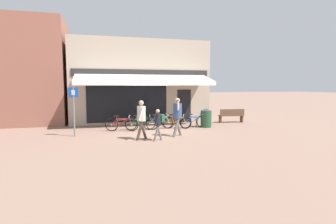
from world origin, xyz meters
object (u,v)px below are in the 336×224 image
Objects in this scene: pedestrian_child at (158,121)px; park_bench at (231,115)px; pedestrian_second_adult at (141,116)px; bicycle_green at (141,123)px; bicycle_red at (122,124)px; bicycle_orange at (176,122)px; bicycle_silver at (159,122)px; parking_sign at (74,106)px; pedestrian_adult at (177,113)px; litter_bin at (206,118)px; bicycle_blue at (194,121)px.

pedestrian_child is 0.83× the size of park_bench.
bicycle_green is at bearing -110.14° from pedestrian_second_adult.
bicycle_orange is at bearing 17.66° from bicycle_red.
bicycle_green is 2.58m from pedestrian_second_adult.
bicycle_red is 1.24× the size of pedestrian_child.
bicycle_silver is at bearing -108.46° from pedestrian_child.
parking_sign is at bearing -144.06° from bicycle_red.
bicycle_red is at bearing -161.27° from park_bench.
bicycle_red is at bearing 20.55° from parking_sign.
pedestrian_adult is 1.77m from pedestrian_second_adult.
bicycle_orange is at bearing -178.74° from litter_bin.
parking_sign is at bearing -38.47° from pedestrian_second_adult.
pedestrian_second_adult reaches higher than bicycle_red.
pedestrian_child is (0.28, -2.88, 0.48)m from bicycle_green.
park_bench is at bearing 14.21° from bicycle_blue.
bicycle_silver is 2.89m from pedestrian_second_adult.
pedestrian_child is 0.59× the size of parking_sign.
bicycle_silver is 1.04× the size of pedestrian_second_adult.
litter_bin is (1.78, 0.04, 0.18)m from bicycle_orange.
bicycle_green is 1.12× the size of bicycle_orange.
pedestrian_second_adult reaches higher than pedestrian_child.
pedestrian_child reaches higher than bicycle_red.
parking_sign reaches higher than bicycle_blue.
pedestrian_adult is (0.38, -2.13, 0.72)m from bicycle_silver.
bicycle_blue is (1.03, 0.02, 0.01)m from bicycle_orange.
pedestrian_child is (1.33, -2.75, 0.48)m from bicycle_red.
pedestrian_adult reaches higher than bicycle_blue.
bicycle_blue is at bearing 8.88° from parking_sign.
bicycle_green is 3.71m from litter_bin.
pedestrian_child is at bearing 23.66° from pedestrian_adult.
pedestrian_adult reaches higher than park_bench.
bicycle_blue is at bearing 17.39° from bicycle_red.
bicycle_green is at bearing -89.40° from pedestrian_child.
litter_bin is 2.71m from park_bench.
bicycle_red is 2.04m from bicycle_silver.
bicycle_blue is (4.02, 0.14, -0.01)m from bicycle_red.
pedestrian_child is 0.79× the size of pedestrian_second_adult.
bicycle_blue is 1.23× the size of pedestrian_child.
bicycle_silver is at bearing -91.52° from pedestrian_adult.
pedestrian_second_adult reaches higher than bicycle_silver.
bicycle_silver is (2.03, 0.14, 0.00)m from bicycle_red.
bicycle_blue is at bearing -5.54° from bicycle_silver.
bicycle_silver is at bearing 19.24° from bicycle_red.
pedestrian_second_adult reaches higher than bicycle_blue.
park_bench is (6.42, 3.86, -0.58)m from pedestrian_second_adult.
bicycle_orange is 3.35m from pedestrian_child.
pedestrian_second_adult is 3.28m from parking_sign.
bicycle_orange is at bearing 10.37° from parking_sign.
park_bench is (2.33, 1.37, -0.07)m from litter_bin.
pedestrian_child is (-0.70, -2.89, 0.48)m from bicycle_silver.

